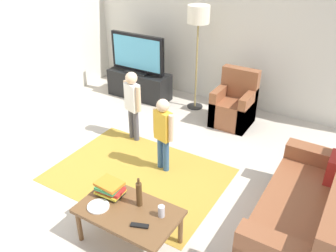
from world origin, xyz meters
TOP-DOWN VIEW (x-y plane):
  - ground at (0.00, 0.00)m, footprint 7.80×7.80m
  - wall_back at (0.00, 3.00)m, footprint 6.00×0.12m
  - area_rug at (-0.26, 0.26)m, footprint 2.20×1.60m
  - tv_stand at (-1.66, 2.30)m, footprint 1.20×0.44m
  - tv at (-1.66, 2.28)m, footprint 1.10×0.28m
  - couch at (1.86, 0.32)m, footprint 0.80×1.80m
  - armchair at (0.26, 2.26)m, footprint 0.60×0.60m
  - floor_lamp at (-0.55, 2.45)m, footprint 0.36×0.36m
  - child_near_tv at (-0.84, 0.99)m, footprint 0.35×0.19m
  - child_center at (-0.05, 0.56)m, footprint 0.34×0.17m
  - coffee_table at (0.33, -0.69)m, footprint 1.00×0.60m
  - book_stack at (0.03, -0.60)m, footprint 0.29×0.23m
  - bottle at (0.38, -0.57)m, footprint 0.06×0.06m
  - tv_remote at (0.55, -0.81)m, footprint 0.18×0.11m
  - soda_can at (0.65, -0.59)m, footprint 0.07×0.07m
  - plate at (0.05, -0.81)m, footprint 0.22×0.22m

SIDE VIEW (x-z plane):
  - ground at x=0.00m, z-range 0.00..0.00m
  - area_rug at x=-0.26m, z-range 0.00..0.01m
  - tv_stand at x=-1.66m, z-range -0.01..0.49m
  - couch at x=1.86m, z-range -0.14..0.72m
  - armchair at x=0.26m, z-range -0.15..0.75m
  - coffee_table at x=0.33m, z-range 0.16..0.58m
  - plate at x=0.05m, z-range 0.42..0.44m
  - tv_remote at x=0.55m, z-range 0.42..0.44m
  - soda_can at x=0.65m, z-range 0.42..0.54m
  - book_stack at x=0.03m, z-range 0.42..0.58m
  - bottle at x=0.38m, z-range 0.40..0.72m
  - child_center at x=-0.05m, z-range 0.10..1.13m
  - child_near_tv at x=-0.84m, z-range 0.11..1.19m
  - tv at x=-1.66m, z-range 0.49..1.20m
  - wall_back at x=0.00m, z-range 0.00..2.70m
  - floor_lamp at x=-0.55m, z-range 0.65..2.43m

